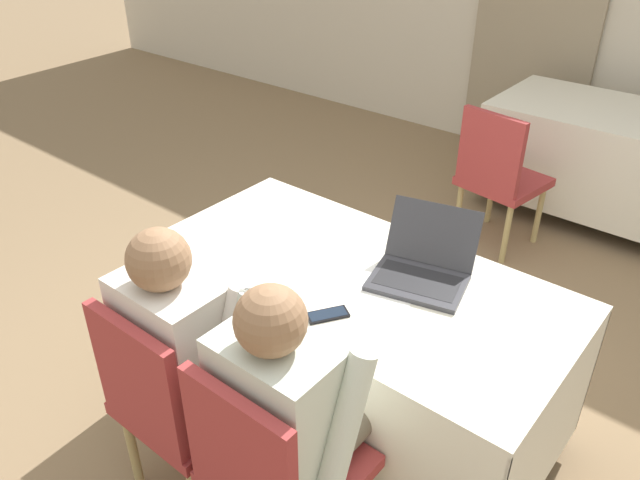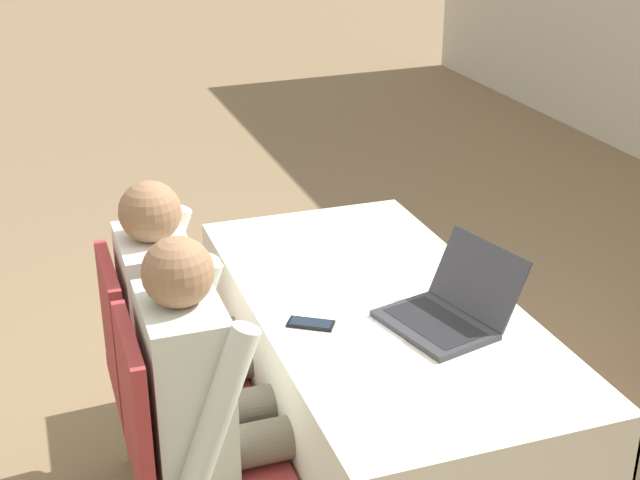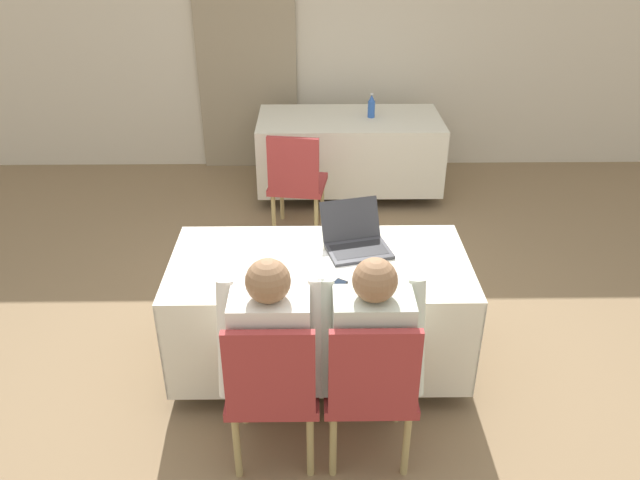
{
  "view_description": "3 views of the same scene",
  "coord_description": "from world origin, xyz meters",
  "px_view_note": "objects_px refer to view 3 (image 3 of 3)",
  "views": [
    {
      "loc": [
        1.14,
        -1.61,
        2.08
      ],
      "look_at": [
        0.0,
        -0.21,
        0.98
      ],
      "focal_mm": 35.0,
      "sensor_mm": 36.0,
      "label": 1
    },
    {
      "loc": [
        2.4,
        -1.04,
        2.11
      ],
      "look_at": [
        0.0,
        -0.21,
        0.98
      ],
      "focal_mm": 50.0,
      "sensor_mm": 36.0,
      "label": 2
    },
    {
      "loc": [
        -0.04,
        -2.96,
        2.52
      ],
      "look_at": [
        0.0,
        -0.21,
        0.98
      ],
      "focal_mm": 35.0,
      "sensor_mm": 36.0,
      "label": 3
    }
  ],
  "objects_px": {
    "chair_near_right": "(370,384)",
    "chair_far_spare": "(296,180)",
    "laptop": "(356,241)",
    "person_white_shirt": "(370,343)",
    "water_bottle": "(371,107)",
    "chair_near_left": "(272,385)",
    "cell_phone": "(336,287)",
    "person_checkered_shirt": "(272,344)"
  },
  "relations": [
    {
      "from": "chair_near_right",
      "to": "person_white_shirt",
      "type": "distance_m",
      "value": 0.19
    },
    {
      "from": "water_bottle",
      "to": "chair_near_right",
      "type": "bearing_deg",
      "value": -94.74
    },
    {
      "from": "laptop",
      "to": "chair_near_left",
      "type": "xyz_separation_m",
      "value": [
        -0.44,
        -0.86,
        -0.29
      ]
    },
    {
      "from": "chair_far_spare",
      "to": "person_white_shirt",
      "type": "relative_size",
      "value": 0.78
    },
    {
      "from": "chair_far_spare",
      "to": "water_bottle",
      "type": "bearing_deg",
      "value": -119.2
    },
    {
      "from": "person_checkered_shirt",
      "to": "person_white_shirt",
      "type": "distance_m",
      "value": 0.46
    },
    {
      "from": "laptop",
      "to": "chair_near_left",
      "type": "bearing_deg",
      "value": -131.31
    },
    {
      "from": "cell_phone",
      "to": "water_bottle",
      "type": "xyz_separation_m",
      "value": [
        0.42,
        2.8,
        0.09
      ]
    },
    {
      "from": "water_bottle",
      "to": "chair_near_left",
      "type": "height_order",
      "value": "water_bottle"
    },
    {
      "from": "cell_phone",
      "to": "laptop",
      "type": "bearing_deg",
      "value": 104.87
    },
    {
      "from": "chair_near_right",
      "to": "person_white_shirt",
      "type": "xyz_separation_m",
      "value": [
        0.0,
        0.1,
        0.16
      ]
    },
    {
      "from": "laptop",
      "to": "cell_phone",
      "type": "relative_size",
      "value": 2.72
    },
    {
      "from": "laptop",
      "to": "chair_near_right",
      "type": "relative_size",
      "value": 0.47
    },
    {
      "from": "chair_near_left",
      "to": "person_checkered_shirt",
      "type": "bearing_deg",
      "value": -90.0
    },
    {
      "from": "cell_phone",
      "to": "person_white_shirt",
      "type": "bearing_deg",
      "value": -34.7
    },
    {
      "from": "cell_phone",
      "to": "chair_far_spare",
      "type": "distance_m",
      "value": 1.97
    },
    {
      "from": "cell_phone",
      "to": "chair_near_left",
      "type": "distance_m",
      "value": 0.61
    },
    {
      "from": "water_bottle",
      "to": "person_white_shirt",
      "type": "height_order",
      "value": "person_white_shirt"
    },
    {
      "from": "person_white_shirt",
      "to": "cell_phone",
      "type": "bearing_deg",
      "value": -67.1
    },
    {
      "from": "cell_phone",
      "to": "chair_near_right",
      "type": "height_order",
      "value": "chair_near_right"
    },
    {
      "from": "chair_near_right",
      "to": "chair_far_spare",
      "type": "relative_size",
      "value": 1.0
    },
    {
      "from": "person_white_shirt",
      "to": "chair_far_spare",
      "type": "bearing_deg",
      "value": -80.17
    },
    {
      "from": "water_bottle",
      "to": "laptop",
      "type": "bearing_deg",
      "value": -96.92
    },
    {
      "from": "water_bottle",
      "to": "chair_near_right",
      "type": "height_order",
      "value": "water_bottle"
    },
    {
      "from": "person_checkered_shirt",
      "to": "person_white_shirt",
      "type": "height_order",
      "value": "same"
    },
    {
      "from": "chair_near_left",
      "to": "person_white_shirt",
      "type": "distance_m",
      "value": 0.5
    },
    {
      "from": "laptop",
      "to": "chair_far_spare",
      "type": "height_order",
      "value": "laptop"
    },
    {
      "from": "laptop",
      "to": "person_checkered_shirt",
      "type": "distance_m",
      "value": 0.89
    },
    {
      "from": "laptop",
      "to": "water_bottle",
      "type": "height_order",
      "value": "laptop"
    },
    {
      "from": "person_white_shirt",
      "to": "water_bottle",
      "type": "bearing_deg",
      "value": -94.89
    },
    {
      "from": "chair_near_left",
      "to": "chair_near_right",
      "type": "xyz_separation_m",
      "value": [
        0.46,
        0.0,
        0.0
      ]
    },
    {
      "from": "laptop",
      "to": "cell_phone",
      "type": "distance_m",
      "value": 0.43
    },
    {
      "from": "chair_near_right",
      "to": "chair_far_spare",
      "type": "distance_m",
      "value": 2.43
    },
    {
      "from": "water_bottle",
      "to": "person_checkered_shirt",
      "type": "xyz_separation_m",
      "value": [
        -0.73,
        -3.15,
        -0.18
      ]
    },
    {
      "from": "cell_phone",
      "to": "person_white_shirt",
      "type": "relative_size",
      "value": 0.14
    },
    {
      "from": "water_bottle",
      "to": "person_white_shirt",
      "type": "distance_m",
      "value": 3.17
    },
    {
      "from": "person_checkered_shirt",
      "to": "chair_near_left",
      "type": "bearing_deg",
      "value": 90.0
    },
    {
      "from": "laptop",
      "to": "chair_near_left",
      "type": "height_order",
      "value": "laptop"
    },
    {
      "from": "laptop",
      "to": "water_bottle",
      "type": "xyz_separation_m",
      "value": [
        0.29,
        2.39,
        0.05
      ]
    },
    {
      "from": "chair_near_left",
      "to": "person_white_shirt",
      "type": "height_order",
      "value": "person_white_shirt"
    },
    {
      "from": "person_checkered_shirt",
      "to": "chair_near_right",
      "type": "bearing_deg",
      "value": 167.44
    },
    {
      "from": "chair_near_right",
      "to": "water_bottle",
      "type": "bearing_deg",
      "value": -94.74
    }
  ]
}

